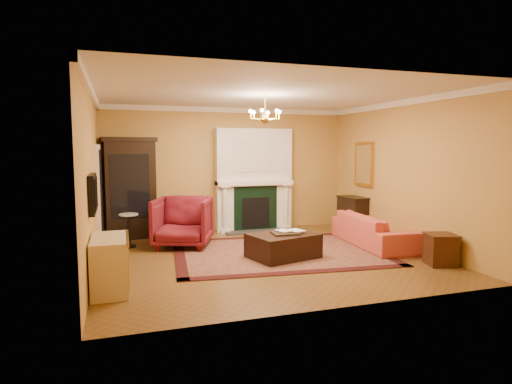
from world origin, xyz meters
name	(u,v)px	position (x,y,z in m)	size (l,w,h in m)	color
floor	(265,257)	(0.00, 0.00, -0.01)	(6.00, 5.50, 0.02)	brown
ceiling	(265,94)	(0.00, 0.00, 3.01)	(6.00, 5.50, 0.02)	silver
wall_back	(228,170)	(0.00, 2.76, 1.50)	(6.00, 0.02, 3.00)	#B88342
wall_front	(338,191)	(0.00, -2.76, 1.50)	(6.00, 0.02, 3.00)	#B88342
wall_left	(91,181)	(-3.01, 0.00, 1.50)	(0.02, 5.50, 3.00)	#B88342
wall_right	(403,174)	(3.01, 0.00, 1.50)	(0.02, 5.50, 3.00)	#B88342
fireplace	(254,182)	(0.60, 2.57, 1.19)	(1.90, 0.70, 2.50)	white
crown_molding	(250,103)	(0.00, 0.96, 2.94)	(6.00, 5.50, 0.12)	white
doorway	(99,197)	(-2.95, 1.70, 1.05)	(0.08, 1.05, 2.10)	silver
tv_panel	(93,193)	(-2.95, -0.60, 1.35)	(0.09, 0.95, 0.58)	black
gilt_mirror	(364,164)	(2.97, 1.40, 1.65)	(0.06, 0.76, 1.05)	gold
chandelier	(265,116)	(0.00, 0.00, 2.61)	(0.63, 0.55, 0.53)	gold
oriental_rug	(278,252)	(0.35, 0.20, 0.01)	(3.99, 3.00, 0.02)	#420E15
china_cabinet	(130,190)	(-2.34, 2.49, 1.08)	(1.08, 0.49, 2.17)	black
wingback_armchair	(183,220)	(-1.34, 1.29, 0.56)	(1.10, 1.03, 1.13)	maroon
pedestal_table	(129,228)	(-2.40, 1.58, 0.40)	(0.39, 0.39, 0.69)	black
commode	(110,264)	(-2.73, -1.15, 0.39)	(0.49, 1.03, 0.77)	#C4B18F
coral_sofa	(373,225)	(2.46, 0.18, 0.44)	(2.23, 0.65, 0.87)	#C1403D
end_table	(441,250)	(2.72, -1.50, 0.26)	(0.45, 0.45, 0.52)	#3D2110
console_table	(353,215)	(2.78, 1.53, 0.42)	(0.43, 0.75, 0.83)	black
leather_ottoman	(283,246)	(0.29, -0.22, 0.24)	(1.18, 0.86, 0.44)	black
ottoman_tray	(285,233)	(0.31, -0.27, 0.47)	(0.48, 0.37, 0.03)	black
book_a	(279,225)	(0.21, -0.20, 0.63)	(0.21, 0.03, 0.28)	gray
book_b	(291,223)	(0.43, -0.25, 0.65)	(0.23, 0.02, 0.32)	gray
topiary_left	(225,172)	(-0.14, 2.53, 1.45)	(0.15, 0.15, 0.40)	gray
topiary_right	(277,172)	(1.18, 2.53, 1.44)	(0.14, 0.14, 0.39)	gray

